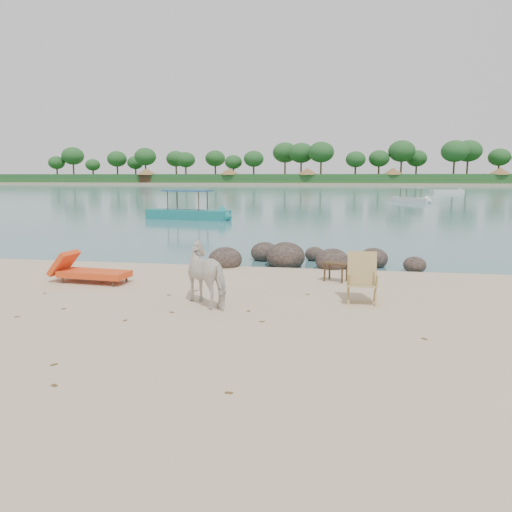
# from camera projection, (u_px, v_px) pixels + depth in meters

# --- Properties ---
(water) EXTENTS (400.00, 400.00, 0.00)m
(water) POSITION_uv_depth(u_px,v_px,m) (334.00, 190.00, 96.02)
(water) COLOR #386870
(water) RESTS_ON ground
(far_shore) EXTENTS (420.00, 90.00, 1.40)m
(far_shore) POSITION_uv_depth(u_px,v_px,m) (339.00, 183.00, 173.79)
(far_shore) COLOR tan
(far_shore) RESTS_ON ground
(far_scenery) EXTENTS (420.00, 18.00, 9.50)m
(far_scenery) POSITION_uv_depth(u_px,v_px,m) (338.00, 174.00, 140.91)
(far_scenery) COLOR #1E4C1E
(far_scenery) RESTS_ON ground
(boulders) EXTENTS (6.21, 2.79, 0.87)m
(boulders) POSITION_uv_depth(u_px,v_px,m) (297.00, 259.00, 14.95)
(boulders) COLOR #2C231D
(boulders) RESTS_ON ground
(cow) EXTENTS (1.58, 1.50, 1.27)m
(cow) POSITION_uv_depth(u_px,v_px,m) (210.00, 275.00, 10.18)
(cow) COLOR white
(cow) RESTS_ON ground
(side_table) EXTENTS (0.69, 0.58, 0.47)m
(side_table) POSITION_uv_depth(u_px,v_px,m) (336.00, 273.00, 12.41)
(side_table) COLOR #302313
(side_table) RESTS_ON ground
(lounge_chair) EXTENTS (2.21, 0.96, 0.64)m
(lounge_chair) POSITION_uv_depth(u_px,v_px,m) (94.00, 271.00, 12.26)
(lounge_chair) COLOR #E2571A
(lounge_chair) RESTS_ON ground
(deck_chair) EXTENTS (0.68, 0.74, 1.03)m
(deck_chair) POSITION_uv_depth(u_px,v_px,m) (362.00, 280.00, 10.23)
(deck_chair) COLOR tan
(deck_chair) RESTS_ON ground
(boat_near) EXTENTS (6.15, 2.46, 2.93)m
(boat_near) POSITION_uv_depth(u_px,v_px,m) (187.00, 195.00, 30.81)
(boat_near) COLOR #187373
(boat_near) RESTS_ON water
(boat_mid) EXTENTS (4.36, 4.20, 2.42)m
(boat_mid) POSITION_uv_depth(u_px,v_px,m) (411.00, 190.00, 50.68)
(boat_mid) COLOR beige
(boat_mid) RESTS_ON water
(boat_far) EXTENTS (5.90, 3.57, 0.68)m
(boat_far) POSITION_uv_depth(u_px,v_px,m) (447.00, 191.00, 75.52)
(boat_far) COLOR silver
(boat_far) RESTS_ON water
(dead_leaves) EXTENTS (8.03, 5.90, 0.00)m
(dead_leaves) POSITION_uv_depth(u_px,v_px,m) (147.00, 322.00, 9.07)
(dead_leaves) COLOR brown
(dead_leaves) RESTS_ON ground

